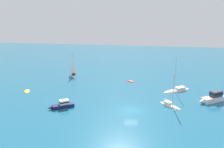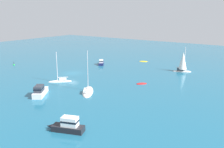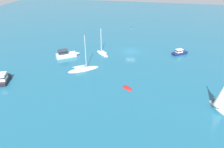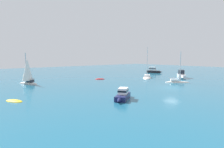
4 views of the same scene
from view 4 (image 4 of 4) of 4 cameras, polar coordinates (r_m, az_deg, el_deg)
name	(u,v)px [view 4 (image 4 of 4)]	position (r m, az deg, el deg)	size (l,w,h in m)	color
ground_plane	(172,88)	(36.88, 17.23, -3.97)	(160.00, 160.00, 0.00)	#1E607F
yacht	(177,82)	(44.72, 18.66, -2.21)	(4.67, 4.74, 7.21)	silver
tender	(100,79)	(48.55, -3.59, -1.56)	(2.67, 2.54, 0.47)	#B21E1E
sloop	(147,78)	(52.12, 10.31, -1.05)	(7.15, 6.05, 8.55)	silver
cabin_cruiser	(123,95)	(26.08, 3.16, -6.21)	(4.81, 3.77, 1.51)	#191E4C
sloop_1	(28,73)	(43.72, -23.66, 0.37)	(3.26, 4.86, 6.95)	silver
skiff	(14,101)	(28.06, -26.93, -7.19)	(2.20, 2.99, 0.38)	yellow
cabin_cruiser_1	(153,70)	(68.56, 12.12, 1.03)	(2.96, 5.41, 2.08)	black
launch	(181,75)	(54.14, 19.81, -0.26)	(5.95, 4.80, 2.14)	white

